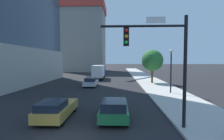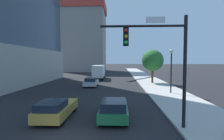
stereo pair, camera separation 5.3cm
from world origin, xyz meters
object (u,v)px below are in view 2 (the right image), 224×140
object	(u,v)px
car_green	(114,109)
car_gold	(56,109)
street_lamp	(171,64)
box_truck	(99,71)
street_tree	(153,60)
car_silver	(91,82)
construction_building	(85,34)
traffic_light_pole	(159,52)

from	to	relation	value
car_green	car_gold	bearing A→B (deg)	-179.56
street_lamp	box_truck	size ratio (longest dim) A/B	0.77
street_tree	car_silver	bearing A→B (deg)	-159.08
construction_building	car_silver	xyz separation A→B (m)	(8.89, -39.80, -13.59)
street_tree	car_silver	size ratio (longest dim) A/B	1.42
construction_building	box_truck	distance (m)	32.99
street_lamp	car_gold	world-z (taller)	street_lamp
street_lamp	car_green	world-z (taller)	street_lamp
street_tree	box_truck	distance (m)	12.57
car_silver	car_gold	bearing A→B (deg)	-90.00
traffic_light_pole	car_silver	world-z (taller)	traffic_light_pole
car_silver	box_truck	bearing A→B (deg)	90.00
box_truck	traffic_light_pole	bearing A→B (deg)	-76.02
car_gold	car_green	size ratio (longest dim) A/B	1.03
car_green	box_truck	xyz separation A→B (m)	(-4.10, 25.66, 1.01)
traffic_light_pole	box_truck	size ratio (longest dim) A/B	0.94
car_green	car_silver	world-z (taller)	car_green
car_green	car_silver	size ratio (longest dim) A/B	1.05
car_green	construction_building	bearing A→B (deg)	103.33
street_lamp	street_tree	distance (m)	9.59
street_tree	car_green	xyz separation A→B (m)	(-6.29, -19.02, -3.41)
construction_building	box_truck	xyz separation A→B (m)	(8.89, -29.18, -12.54)
street_tree	car_silver	xyz separation A→B (m)	(-10.40, -3.97, -3.45)
construction_building	car_gold	xyz separation A→B (m)	(8.89, -54.88, -13.60)
street_lamp	car_silver	distance (m)	12.56
traffic_light_pole	car_green	world-z (taller)	traffic_light_pole
construction_building	street_tree	world-z (taller)	construction_building
street_tree	car_silver	distance (m)	11.65
street_lamp	street_tree	xyz separation A→B (m)	(-0.45, 9.56, 0.46)
construction_building	car_silver	world-z (taller)	construction_building
traffic_light_pole	street_lamp	xyz separation A→B (m)	(4.03, 11.14, -0.94)
car_gold	car_green	distance (m)	4.10
street_tree	car_gold	xyz separation A→B (m)	(-10.40, -19.05, -3.45)
street_tree	car_green	size ratio (longest dim) A/B	1.35
box_truck	car_silver	bearing A→B (deg)	-90.00
construction_building	car_gold	bearing A→B (deg)	-80.80
traffic_light_pole	car_gold	bearing A→B (deg)	166.32
street_lamp	car_silver	world-z (taller)	street_lamp
construction_building	street_tree	size ratio (longest dim) A/B	5.48
car_green	box_truck	world-z (taller)	box_truck
construction_building	traffic_light_pole	xyz separation A→B (m)	(15.70, -56.54, -9.67)
car_green	car_silver	xyz separation A→B (m)	(-4.10, 15.04, -0.04)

